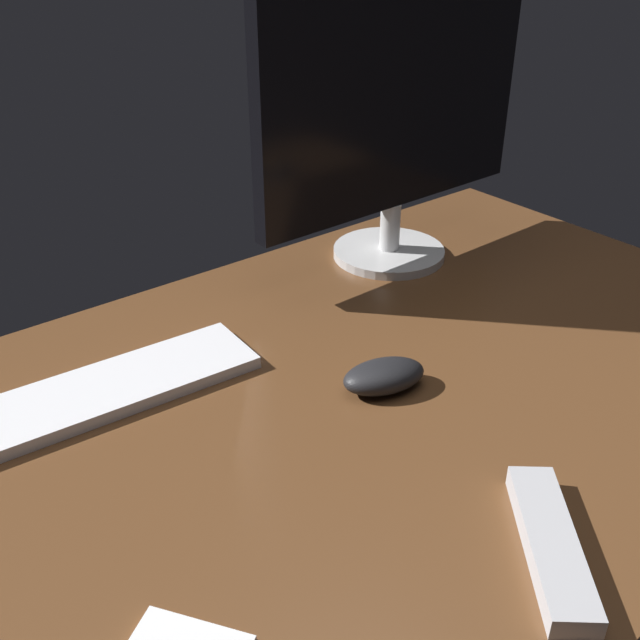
{
  "coord_description": "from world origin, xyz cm",
  "views": [
    {
      "loc": [
        -50.18,
        -57.11,
        56.6
      ],
      "look_at": [
        2.45,
        9.13,
        8.0
      ],
      "focal_mm": 41.42,
      "sensor_mm": 36.0,
      "label": 1
    }
  ],
  "objects_px": {
    "keyboard": "(101,392)",
    "tv_remote": "(551,544)",
    "monitor": "(396,105)",
    "computer_mouse": "(384,376)"
  },
  "relations": [
    {
      "from": "keyboard",
      "to": "computer_mouse",
      "type": "xyz_separation_m",
      "value": [
        0.29,
        -0.21,
        0.01
      ]
    },
    {
      "from": "keyboard",
      "to": "computer_mouse",
      "type": "distance_m",
      "value": 0.36
    },
    {
      "from": "keyboard",
      "to": "tv_remote",
      "type": "distance_m",
      "value": 0.55
    },
    {
      "from": "keyboard",
      "to": "tv_remote",
      "type": "bearing_deg",
      "value": -62.0
    },
    {
      "from": "monitor",
      "to": "keyboard",
      "type": "height_order",
      "value": "monitor"
    },
    {
      "from": "keyboard",
      "to": "computer_mouse",
      "type": "height_order",
      "value": "computer_mouse"
    },
    {
      "from": "monitor",
      "to": "tv_remote",
      "type": "relative_size",
      "value": 2.8
    },
    {
      "from": "monitor",
      "to": "computer_mouse",
      "type": "xyz_separation_m",
      "value": [
        -0.28,
        -0.29,
        -0.24
      ]
    },
    {
      "from": "monitor",
      "to": "tv_remote",
      "type": "distance_m",
      "value": 0.72
    },
    {
      "from": "computer_mouse",
      "to": "tv_remote",
      "type": "xyz_separation_m",
      "value": [
        -0.06,
        -0.3,
        -0.01
      ]
    }
  ]
}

